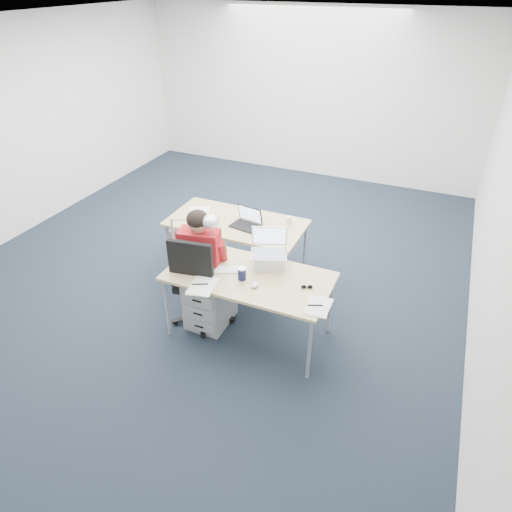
% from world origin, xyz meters
% --- Properties ---
extents(floor, '(7.00, 7.00, 0.00)m').
position_xyz_m(floor, '(0.00, 0.00, 0.00)').
color(floor, black).
rests_on(floor, ground).
extents(room, '(6.02, 7.02, 2.80)m').
position_xyz_m(room, '(0.00, 0.00, 1.71)').
color(room, silver).
rests_on(room, ground).
extents(desk_near, '(1.60, 0.80, 0.73)m').
position_xyz_m(desk_near, '(0.90, -1.03, 0.68)').
color(desk_near, tan).
rests_on(desk_near, ground).
extents(desk_far, '(1.60, 0.80, 0.73)m').
position_xyz_m(desk_far, '(0.31, -0.08, 0.68)').
color(desk_far, tan).
rests_on(desk_far, ground).
extents(office_chair, '(0.78, 0.78, 1.09)m').
position_xyz_m(office_chair, '(0.35, -1.04, 0.31)').
color(office_chair, black).
rests_on(office_chair, ground).
extents(seated_person, '(0.47, 0.75, 1.29)m').
position_xyz_m(seated_person, '(0.32, -0.86, 0.65)').
color(seated_person, '#A3171D').
rests_on(seated_person, ground).
extents(drawer_pedestal_near, '(0.40, 0.50, 0.55)m').
position_xyz_m(drawer_pedestal_near, '(0.44, -1.02, 0.28)').
color(drawer_pedestal_near, '#999C9E').
rests_on(drawer_pedestal_near, ground).
extents(drawer_pedestal_far, '(0.40, 0.50, 0.55)m').
position_xyz_m(drawer_pedestal_far, '(-0.29, -0.08, 0.28)').
color(drawer_pedestal_far, '#999C9E').
rests_on(drawer_pedestal_far, ground).
extents(silver_laptop, '(0.43, 0.38, 0.38)m').
position_xyz_m(silver_laptop, '(1.01, -0.80, 0.92)').
color(silver_laptop, silver).
rests_on(silver_laptop, desk_near).
extents(wireless_keyboard, '(0.33, 0.24, 0.02)m').
position_xyz_m(wireless_keyboard, '(0.71, -1.02, 0.74)').
color(wireless_keyboard, white).
rests_on(wireless_keyboard, desk_near).
extents(computer_mouse, '(0.07, 0.11, 0.04)m').
position_xyz_m(computer_mouse, '(1.03, -1.17, 0.75)').
color(computer_mouse, white).
rests_on(computer_mouse, desk_near).
extents(headphones, '(0.23, 0.20, 0.03)m').
position_xyz_m(headphones, '(0.36, -0.95, 0.75)').
color(headphones, black).
rests_on(headphones, desk_near).
extents(can_koozie, '(0.10, 0.10, 0.13)m').
position_xyz_m(can_koozie, '(0.87, -1.11, 0.79)').
color(can_koozie, '#13193E').
rests_on(can_koozie, desk_near).
extents(water_bottle, '(0.10, 0.10, 0.26)m').
position_xyz_m(water_bottle, '(0.34, -0.94, 0.86)').
color(water_bottle, silver).
rests_on(water_bottle, desk_near).
extents(bear_figurine, '(0.08, 0.07, 0.13)m').
position_xyz_m(bear_figurine, '(0.50, -0.77, 0.79)').
color(bear_figurine, '#35681B').
rests_on(bear_figurine, desk_near).
extents(book_stack, '(0.20, 0.15, 0.09)m').
position_xyz_m(book_stack, '(0.15, -0.68, 0.77)').
color(book_stack, silver).
rests_on(book_stack, desk_near).
extents(cordless_phone, '(0.05, 0.04, 0.15)m').
position_xyz_m(cordless_phone, '(0.15, -0.93, 0.81)').
color(cordless_phone, black).
rests_on(cordless_phone, desk_near).
extents(papers_left, '(0.27, 0.35, 0.01)m').
position_xyz_m(papers_left, '(0.57, -1.37, 0.74)').
color(papers_left, '#EFD68A').
rests_on(papers_left, desk_near).
extents(papers_right, '(0.22, 0.30, 0.01)m').
position_xyz_m(papers_right, '(1.65, -1.24, 0.73)').
color(papers_right, '#EFD68A').
rests_on(papers_right, desk_near).
extents(sunglasses, '(0.12, 0.09, 0.02)m').
position_xyz_m(sunglasses, '(1.48, -1.01, 0.74)').
color(sunglasses, black).
rests_on(sunglasses, desk_near).
extents(desk_lamp, '(0.52, 0.26, 0.57)m').
position_xyz_m(desk_lamp, '(0.21, -0.99, 1.02)').
color(desk_lamp, silver).
rests_on(desk_lamp, desk_near).
extents(dark_laptop, '(0.36, 0.36, 0.23)m').
position_xyz_m(dark_laptop, '(0.45, -0.15, 0.85)').
color(dark_laptop, black).
rests_on(dark_laptop, desk_far).
extents(far_cup, '(0.08, 0.08, 0.09)m').
position_xyz_m(far_cup, '(0.89, 0.11, 0.78)').
color(far_cup, white).
rests_on(far_cup, desk_far).
extents(far_papers, '(0.35, 0.39, 0.01)m').
position_xyz_m(far_papers, '(-0.21, -0.06, 0.73)').
color(far_papers, white).
rests_on(far_papers, desk_far).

